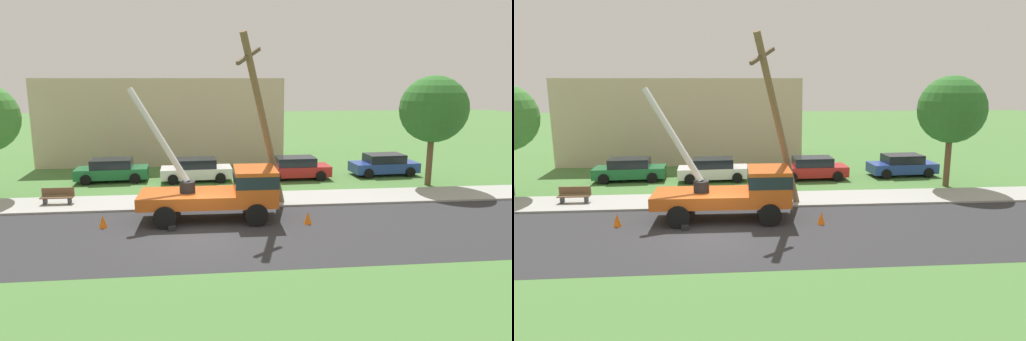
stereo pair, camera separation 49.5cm
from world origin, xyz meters
TOP-DOWN VIEW (x-y plane):
  - ground_plane at (0.00, 12.00)m, footprint 120.00×120.00m
  - road_asphalt at (0.00, 0.00)m, footprint 80.00×7.54m
  - sidewalk_strip at (0.00, 5.22)m, footprint 80.00×2.90m
  - utility_truck at (1.18, 2.17)m, footprint 6.76×3.20m
  - leaning_utility_pole at (3.00, 3.19)m, footprint 2.75×3.27m
  - traffic_cone_ahead at (4.72, 1.01)m, footprint 0.36×0.36m
  - traffic_cone_behind at (-4.24, 1.45)m, footprint 0.36×0.36m
  - parked_sedan_green at (-5.67, 10.72)m, footprint 4.50×2.19m
  - parked_sedan_white at (-0.40, 10.27)m, footprint 4.48×2.16m
  - parked_sedan_red at (5.95, 10.20)m, footprint 4.45×2.10m
  - parked_sedan_blue at (12.09, 10.71)m, footprint 4.51×2.21m
  - park_bench at (-7.30, 5.28)m, footprint 1.60×0.45m
  - roadside_tree_far at (13.63, 7.56)m, footprint 3.92×3.92m
  - lowrise_building_backdrop at (-2.99, 18.17)m, footprint 18.00×6.00m

SIDE VIEW (x-z plane):
  - ground_plane at x=0.00m, z-range 0.00..0.00m
  - road_asphalt at x=0.00m, z-range 0.00..0.01m
  - sidewalk_strip at x=0.00m, z-range 0.00..0.10m
  - traffic_cone_ahead at x=4.72m, z-range 0.00..0.56m
  - traffic_cone_behind at x=-4.24m, z-range 0.00..0.56m
  - park_bench at x=-7.30m, z-range 0.01..0.91m
  - parked_sedan_green at x=-5.67m, z-range 0.00..1.42m
  - parked_sedan_white at x=-0.40m, z-range 0.00..1.42m
  - parked_sedan_red at x=5.95m, z-range 0.00..1.42m
  - parked_sedan_blue at x=12.09m, z-range 0.00..1.42m
  - utility_truck at x=1.18m, z-range -1.58..4.40m
  - lowrise_building_backdrop at x=-2.99m, z-range 0.00..6.40m
  - leaning_utility_pole at x=3.00m, z-range 0.09..8.53m
  - roadside_tree_far at x=13.63m, z-range 1.30..7.85m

